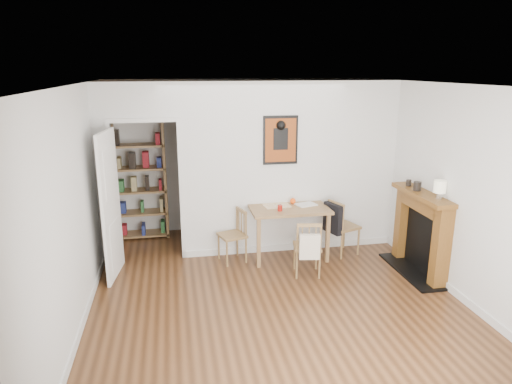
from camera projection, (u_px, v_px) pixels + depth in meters
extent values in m
plane|color=brown|center=(273.00, 293.00, 5.83)|extent=(5.20, 5.20, 0.00)
plane|color=silver|center=(241.00, 155.00, 7.95)|extent=(4.50, 0.00, 4.50)
plane|color=silver|center=(360.00, 300.00, 3.02)|extent=(4.50, 0.00, 4.50)
plane|color=silver|center=(77.00, 205.00, 5.09)|extent=(0.00, 5.20, 5.20)
plane|color=silver|center=(443.00, 186.00, 5.88)|extent=(0.00, 5.20, 5.20)
plane|color=silver|center=(275.00, 84.00, 5.14)|extent=(5.20, 5.20, 0.00)
cube|color=silver|center=(290.00, 169.00, 6.91)|extent=(3.35, 0.10, 2.60)
cube|color=silver|center=(105.00, 176.00, 6.44)|extent=(0.25, 0.10, 2.60)
cube|color=silver|center=(142.00, 102.00, 6.27)|extent=(0.90, 0.10, 0.55)
cube|color=silver|center=(114.00, 195.00, 6.53)|extent=(0.06, 0.14, 2.05)
cube|color=silver|center=(181.00, 191.00, 6.70)|extent=(0.06, 0.14, 2.05)
cube|color=silver|center=(290.00, 247.00, 7.19)|extent=(3.35, 0.02, 0.10)
cube|color=silver|center=(80.00, 333.00, 4.85)|extent=(0.02, 4.00, 0.10)
cube|color=silver|center=(460.00, 296.00, 5.64)|extent=(0.02, 4.00, 0.10)
cube|color=white|center=(111.00, 206.00, 6.09)|extent=(0.15, 0.80, 2.00)
cube|color=black|center=(280.00, 140.00, 6.70)|extent=(0.52, 0.02, 0.72)
cube|color=maroon|center=(281.00, 140.00, 6.69)|extent=(0.46, 0.00, 0.64)
cube|color=olive|center=(289.00, 208.00, 6.76)|extent=(1.15, 0.73, 0.04)
cube|color=olive|center=(259.00, 243.00, 6.48)|extent=(0.05, 0.05, 0.75)
cube|color=olive|center=(328.00, 238.00, 6.66)|extent=(0.05, 0.05, 0.75)
cube|color=olive|center=(251.00, 229.00, 7.06)|extent=(0.05, 0.05, 0.75)
cube|color=olive|center=(315.00, 225.00, 7.24)|extent=(0.05, 0.05, 0.75)
cube|color=black|center=(333.00, 218.00, 6.80)|extent=(0.21, 0.36, 0.45)
cube|color=beige|center=(309.00, 246.00, 6.04)|extent=(0.28, 0.13, 0.34)
cube|color=olive|center=(115.00, 180.00, 7.46)|extent=(0.04, 0.34, 2.01)
cube|color=olive|center=(165.00, 178.00, 7.60)|extent=(0.04, 0.34, 2.01)
cube|color=olive|center=(144.00, 234.00, 7.78)|extent=(0.85, 0.34, 0.03)
cube|color=olive|center=(141.00, 191.00, 7.58)|extent=(0.85, 0.34, 0.03)
cube|color=olive|center=(136.00, 120.00, 7.28)|extent=(0.85, 0.34, 0.03)
cube|color=maroon|center=(140.00, 179.00, 7.53)|extent=(0.74, 0.27, 0.27)
cube|color=brown|center=(441.00, 248.00, 5.83)|extent=(0.20, 0.16, 1.10)
cube|color=brown|center=(403.00, 223.00, 6.77)|extent=(0.20, 0.16, 1.10)
cube|color=brown|center=(423.00, 195.00, 6.14)|extent=(0.30, 1.21, 0.06)
cube|color=brown|center=(424.00, 204.00, 6.18)|extent=(0.20, 0.85, 0.20)
cube|color=black|center=(424.00, 241.00, 6.34)|extent=(0.08, 0.81, 0.88)
cube|color=black|center=(413.00, 271.00, 6.43)|extent=(0.45, 1.25, 0.03)
cylinder|color=maroon|center=(280.00, 208.00, 6.56)|extent=(0.07, 0.07, 0.09)
sphere|color=#FF500D|center=(293.00, 201.00, 6.90)|extent=(0.09, 0.09, 0.09)
cube|color=beige|center=(277.00, 205.00, 6.82)|extent=(0.42, 0.33, 0.00)
cube|color=silver|center=(306.00, 205.00, 6.85)|extent=(0.34, 0.29, 0.01)
cylinder|color=silver|center=(439.00, 196.00, 5.81)|extent=(0.08, 0.08, 0.09)
cylinder|color=beige|center=(440.00, 187.00, 5.77)|extent=(0.15, 0.15, 0.15)
cylinder|color=black|center=(417.00, 186.00, 6.21)|extent=(0.11, 0.11, 0.13)
cylinder|color=black|center=(409.00, 183.00, 6.46)|extent=(0.07, 0.07, 0.09)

